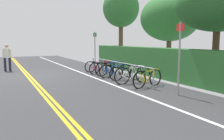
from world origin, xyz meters
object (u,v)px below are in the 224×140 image
bicycle_1 (102,68)px  bicycle_4 (126,73)px  bike_rack (116,66)px  bicycle_3 (116,71)px  sign_post_far (180,52)px  tree_mid (170,18)px  pedestrian (7,56)px  bicycle_0 (98,66)px  sign_post_near (95,47)px  tree_near_left (121,9)px  bicycle_6 (148,78)px  tree_far_right (218,5)px  bicycle_2 (110,69)px  bicycle_5 (133,75)px

bicycle_1 → bicycle_4: bicycle_1 is taller
bike_rack → bicycle_3: (-0.04, -0.01, -0.27)m
sign_post_far → bicycle_4: bearing=-178.9°
bike_rack → bicycle_1: bearing=179.8°
sign_post_far → tree_mid: bearing=142.4°
bicycle_1 → pedestrian: pedestrian is taller
bicycle_0 → sign_post_far: size_ratio=0.69×
sign_post_near → tree_near_left: size_ratio=0.43×
bicycle_4 → tree_near_left: tree_near_left is taller
bicycle_4 → bicycle_6: bicycle_6 is taller
bicycle_4 → sign_post_near: sign_post_near is taller
sign_post_near → tree_far_right: (6.79, 2.69, 1.89)m
bicycle_2 → pedestrian: 6.48m
bicycle_6 → tree_mid: tree_mid is taller
bicycle_3 → bicycle_0: bearing=177.3°
bicycle_1 → bicycle_4: bearing=2.5°
bicycle_4 → bicycle_6: bearing=-1.3°
sign_post_near → sign_post_far: sign_post_far is taller
bicycle_0 → bicycle_4: (3.30, 0.01, 0.01)m
bicycle_1 → sign_post_far: size_ratio=0.71×
pedestrian → tree_far_right: 11.73m
bicycle_6 → tree_near_left: size_ratio=0.30×
tree_mid → bicycle_6: bearing=-49.3°
bike_rack → bicycle_3: size_ratio=3.64×
tree_near_left → pedestrian: bearing=-91.6°
bicycle_1 → bicycle_2: bearing=6.9°
sign_post_far → tree_far_right: 3.47m
bike_rack → bicycle_5: (1.64, -0.05, -0.24)m
bike_rack → bicycle_5: bearing=-1.6°
bicycle_1 → tree_mid: (0.84, 4.06, 2.84)m
bicycle_5 → sign_post_near: size_ratio=0.77×
sign_post_far → tree_near_left: bearing=162.8°
bicycle_2 → bicycle_3: (0.86, -0.11, -0.02)m
tree_far_right → bicycle_6: bearing=-104.6°
bicycle_4 → tree_far_right: 4.86m
bicycle_0 → bicycle_3: size_ratio=1.01×
bicycle_1 → bicycle_4: 2.50m
bicycle_0 → bicycle_2: 1.61m
bicycle_6 → pedestrian: bearing=-148.2°
bicycle_0 → tree_far_right: 7.16m
bicycle_0 → bicycle_1: bicycle_1 is taller
bicycle_1 → pedestrian: (-3.47, -4.74, 0.61)m
bike_rack → bicycle_3: bike_rack is taller
bicycle_3 → tree_mid: (-0.83, 4.08, 2.83)m
bicycle_3 → pedestrian: 7.01m
bicycle_6 → pedestrian: pedestrian is taller
tree_near_left → bicycle_0: bearing=-49.7°
pedestrian → bicycle_4: bearing=39.1°
bike_rack → bicycle_4: (0.79, 0.11, -0.29)m
bicycle_3 → bicycle_5: bearing=-1.3°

